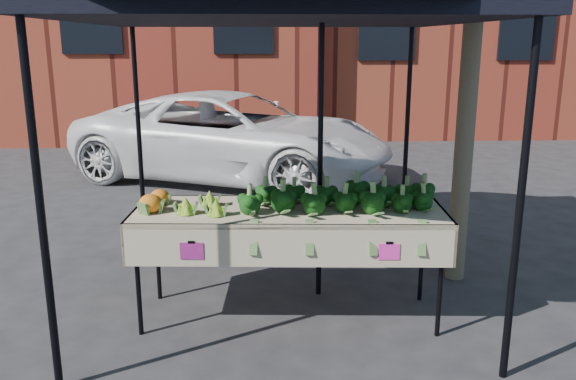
# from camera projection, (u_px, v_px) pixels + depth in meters

# --- Properties ---
(ground) EXTENTS (90.00, 90.00, 0.00)m
(ground) POSITION_uv_depth(u_px,v_px,m) (283.00, 324.00, 4.63)
(ground) COLOR #252527
(table) EXTENTS (2.44, 0.93, 0.90)m
(table) POSITION_uv_depth(u_px,v_px,m) (289.00, 263.00, 4.66)
(table) COLOR tan
(table) RESTS_ON ground
(canopy) EXTENTS (3.16, 3.16, 2.74)m
(canopy) POSITION_uv_depth(u_px,v_px,m) (278.00, 138.00, 4.91)
(canopy) COLOR black
(canopy) RESTS_ON ground
(broccoli_heap) EXTENTS (1.57, 0.54, 0.22)m
(broccoli_heap) POSITION_uv_depth(u_px,v_px,m) (339.00, 194.00, 4.56)
(broccoli_heap) COLOR black
(broccoli_heap) RESTS_ON table
(romanesco_cluster) EXTENTS (0.40, 0.44, 0.17)m
(romanesco_cluster) POSITION_uv_depth(u_px,v_px,m) (202.00, 200.00, 4.48)
(romanesco_cluster) COLOR #97B12C
(romanesco_cluster) RESTS_ON table
(cauliflower_pair) EXTENTS (0.20, 0.40, 0.15)m
(cauliflower_pair) POSITION_uv_depth(u_px,v_px,m) (155.00, 199.00, 4.54)
(cauliflower_pair) COLOR orange
(cauliflower_pair) RESTS_ON table
(vehicle) EXTENTS (2.17, 2.66, 4.99)m
(vehicle) POSITION_uv_depth(u_px,v_px,m) (230.00, 18.00, 8.84)
(vehicle) COLOR white
(vehicle) RESTS_ON ground
(street_tree) EXTENTS (2.44, 2.44, 4.81)m
(street_tree) POSITION_uv_depth(u_px,v_px,m) (474.00, 11.00, 4.95)
(street_tree) COLOR #1E4C14
(street_tree) RESTS_ON ground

